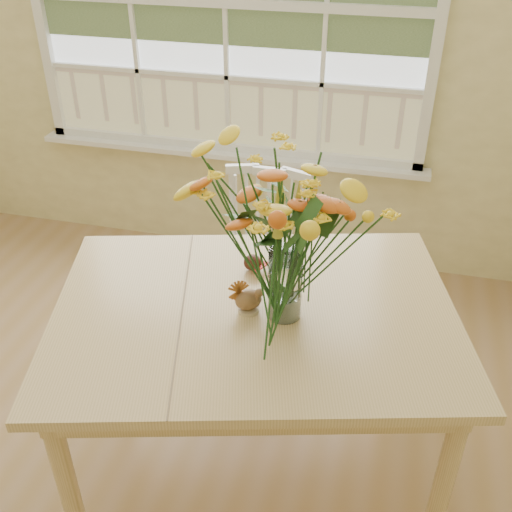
# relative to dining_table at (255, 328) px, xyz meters

# --- Properties ---
(wall_back) EXTENTS (4.00, 0.02, 2.70)m
(wall_back) POSITION_rel_dining_table_xyz_m (-0.57, 1.63, 0.65)
(wall_back) COLOR #D3C687
(wall_back) RESTS_ON floor
(window) EXTENTS (2.42, 0.12, 1.74)m
(window) POSITION_rel_dining_table_xyz_m (-0.57, 1.60, 0.83)
(window) COLOR silver
(window) RESTS_ON wall_back
(dining_table) EXTENTS (1.71, 1.41, 0.79)m
(dining_table) POSITION_rel_dining_table_xyz_m (0.00, 0.00, 0.00)
(dining_table) COLOR tan
(dining_table) RESTS_ON floor
(windsor_chair) EXTENTS (0.43, 0.41, 0.92)m
(windsor_chair) POSITION_rel_dining_table_xyz_m (-0.16, 0.81, -0.18)
(windsor_chair) COLOR white
(windsor_chair) RESTS_ON floor
(flower_vase) EXTENTS (0.57, 0.57, 0.68)m
(flower_vase) POSITION_rel_dining_table_xyz_m (0.11, -0.01, 0.50)
(flower_vase) COLOR white
(flower_vase) RESTS_ON dining_table
(pumpkin) EXTENTS (0.09, 0.09, 0.07)m
(pumpkin) POSITION_rel_dining_table_xyz_m (0.11, -0.00, 0.13)
(pumpkin) COLOR #CF4C18
(pumpkin) RESTS_ON dining_table
(turkey_figurine) EXTENTS (0.12, 0.11, 0.12)m
(turkey_figurine) POSITION_rel_dining_table_xyz_m (-0.02, -0.02, 0.14)
(turkey_figurine) COLOR #CCB78C
(turkey_figurine) RESTS_ON dining_table
(dark_gourd) EXTENTS (0.13, 0.11, 0.06)m
(dark_gourd) POSITION_rel_dining_table_xyz_m (-0.07, 0.24, 0.12)
(dark_gourd) COLOR #38160F
(dark_gourd) RESTS_ON dining_table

